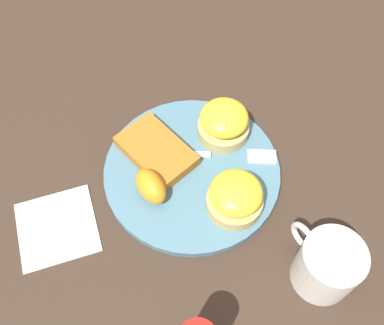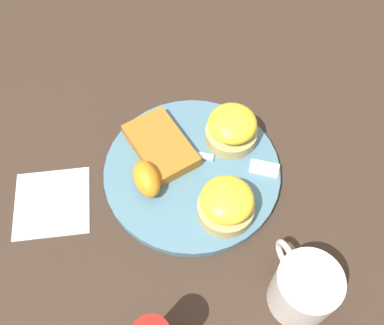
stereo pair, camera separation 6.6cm
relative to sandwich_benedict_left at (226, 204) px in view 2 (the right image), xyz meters
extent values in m
plane|color=#38281E|center=(0.08, 0.02, -0.04)|extent=(1.10, 1.10, 0.00)
cylinder|color=slate|center=(0.08, 0.02, -0.04)|extent=(0.27, 0.27, 0.01)
cylinder|color=tan|center=(0.00, 0.00, -0.02)|extent=(0.08, 0.08, 0.02)
ellipsoid|color=yellow|center=(0.00, 0.00, 0.01)|extent=(0.07, 0.07, 0.04)
cylinder|color=tan|center=(0.11, -0.06, -0.02)|extent=(0.08, 0.08, 0.02)
ellipsoid|color=yellow|center=(0.11, -0.06, 0.01)|extent=(0.07, 0.07, 0.04)
cube|color=#A86621|center=(0.14, 0.05, -0.02)|extent=(0.13, 0.09, 0.02)
ellipsoid|color=orange|center=(0.09, 0.09, -0.01)|extent=(0.06, 0.04, 0.04)
cube|color=silver|center=(0.12, 0.02, -0.03)|extent=(0.08, 0.10, 0.00)
cube|color=silver|center=(0.04, -0.09, -0.03)|extent=(0.05, 0.05, 0.00)
cylinder|color=silver|center=(-0.15, -0.04, 0.00)|extent=(0.08, 0.08, 0.08)
torus|color=silver|center=(-0.10, -0.04, 0.00)|extent=(0.05, 0.01, 0.05)
cube|color=white|center=(0.12, 0.23, -0.04)|extent=(0.14, 0.14, 0.00)
camera|label=1|loc=(-0.20, 0.21, 0.56)|focal=42.00mm
camera|label=2|loc=(-0.23, 0.15, 0.56)|focal=42.00mm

